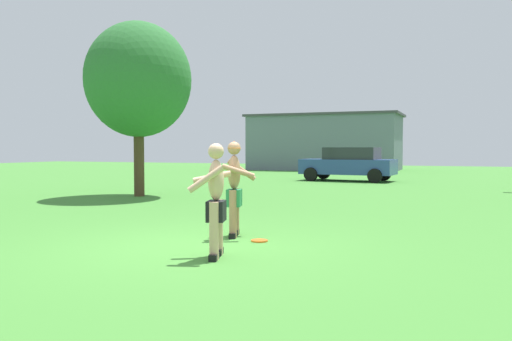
{
  "coord_description": "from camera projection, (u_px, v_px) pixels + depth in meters",
  "views": [
    {
      "loc": [
        3.81,
        -7.09,
        1.55
      ],
      "look_at": [
        0.36,
        1.53,
        1.14
      ],
      "focal_mm": 36.16,
      "sensor_mm": 36.0,
      "label": 1
    }
  ],
  "objects": [
    {
      "name": "player_in_black",
      "position": [
        216.0,
        198.0,
        7.26
      ],
      "size": [
        0.63,
        0.78,
        1.62
      ],
      "color": "black",
      "rests_on": "ground_plane"
    },
    {
      "name": "frisbee",
      "position": [
        259.0,
        241.0,
        8.54
      ],
      "size": [
        0.28,
        0.28,
        0.03
      ],
      "primitive_type": "cylinder",
      "color": "orange",
      "rests_on": "ground_plane"
    },
    {
      "name": "tree_behind_players",
      "position": [
        138.0,
        80.0,
        16.42
      ],
      "size": [
        3.38,
        3.38,
        5.56
      ],
      "color": "#4C3823",
      "rests_on": "ground_plane"
    },
    {
      "name": "ground_plane",
      "position": [
        198.0,
        247.0,
        8.06
      ],
      "size": [
        80.0,
        80.0,
        0.0
      ],
      "primitive_type": "plane",
      "color": "#428433"
    },
    {
      "name": "outbuilding_behind_lot",
      "position": [
        325.0,
        142.0,
        36.6
      ],
      "size": [
        10.55,
        5.39,
        3.91
      ],
      "color": "slate",
      "rests_on": "ground_plane"
    },
    {
      "name": "player_with_cap",
      "position": [
        235.0,
        184.0,
        8.99
      ],
      "size": [
        0.65,
        0.75,
        1.67
      ],
      "color": "black",
      "rests_on": "ground_plane"
    },
    {
      "name": "car_blue_mid_lot",
      "position": [
        349.0,
        163.0,
        24.2
      ],
      "size": [
        4.44,
        2.32,
        1.58
      ],
      "color": "#2D478C",
      "rests_on": "ground_plane"
    }
  ]
}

